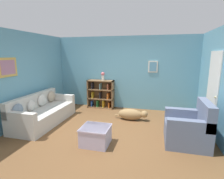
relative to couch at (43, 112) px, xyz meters
name	(u,v)px	position (x,y,z in m)	size (l,w,h in m)	color
ground_plane	(108,133)	(2.02, -0.19, -0.31)	(14.00, 14.00, 0.00)	brown
wall_back	(125,73)	(2.02, 2.06, 0.99)	(5.60, 0.13, 2.60)	#609EB7
wall_left	(19,79)	(-0.53, -0.19, 0.99)	(0.13, 5.00, 2.60)	#609EB7
couch	(43,112)	(0.00, 0.00, 0.00)	(0.88, 2.09, 0.83)	beige
bookshelf	(101,94)	(1.18, 1.85, 0.19)	(0.98, 0.31, 1.04)	olive
recliner_chair	(189,128)	(3.91, -0.25, 0.04)	(0.90, 0.95, 0.98)	slate
coffee_table	(96,135)	(1.90, -0.81, -0.09)	(0.62, 0.57, 0.41)	#BCB2D1
dog	(132,114)	(2.47, 0.85, -0.14)	(1.04, 0.31, 0.34)	#9E7A4C
vase	(103,76)	(1.26, 1.83, 0.90)	(0.13, 0.13, 0.30)	silver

